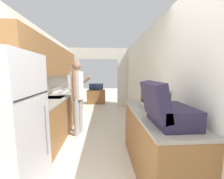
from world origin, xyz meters
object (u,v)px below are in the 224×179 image
suitcase (166,110)px  microwave (154,97)px  range_oven (67,106)px  television (96,87)px  refrigerator (6,128)px  tv_cabinet (96,97)px  person (78,96)px

suitcase → microwave: 0.86m
range_oven → television: bearing=70.8°
suitcase → range_oven: bearing=123.0°
refrigerator → range_oven: bearing=90.6°
suitcase → microwave: (0.18, 0.84, -0.02)m
tv_cabinet → television: size_ratio=1.30×
person → microwave: (1.47, -0.96, 0.13)m
refrigerator → suitcase: bearing=-4.6°
refrigerator → tv_cabinet: size_ratio=1.99×
television → range_oven: bearing=-109.2°
person → suitcase: size_ratio=3.07×
suitcase → microwave: suitcase is taller
person → microwave: 1.77m
refrigerator → television: size_ratio=2.58×
suitcase → microwave: size_ratio=1.19×
refrigerator → television: (0.77, 4.94, -0.05)m
tv_cabinet → television: (0.00, -0.04, 0.48)m
refrigerator → person: person is taller
person → tv_cabinet: size_ratio=2.01×
person → television: size_ratio=2.60×
person → television: person is taller
suitcase → tv_cabinet: size_ratio=0.65×
range_oven → tv_cabinet: (0.79, 2.32, -0.14)m
suitcase → television: bearing=101.5°
microwave → tv_cabinet: bearing=105.8°
range_oven → tv_cabinet: 2.45m
refrigerator → microwave: size_ratio=3.63×
suitcase → television: suitcase is taller
refrigerator → range_oven: refrigerator is taller
range_oven → tv_cabinet: range_oven is taller
tv_cabinet → television: bearing=-90.0°
microwave → range_oven: bearing=135.5°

